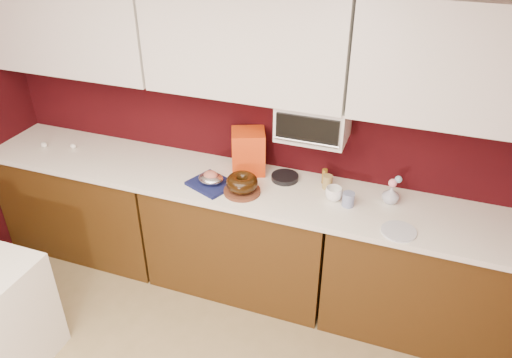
{
  "coord_description": "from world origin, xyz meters",
  "views": [
    {
      "loc": [
        1.11,
        -0.78,
        2.72
      ],
      "look_at": [
        0.15,
        1.84,
        1.02
      ],
      "focal_mm": 35.0,
      "sensor_mm": 36.0,
      "label": 1
    }
  ],
  "objects": [
    {
      "name": "dark_pan",
      "position": [
        0.28,
        2.09,
        0.92
      ],
      "size": [
        0.25,
        0.25,
        0.03
      ],
      "primitive_type": "cylinder",
      "rotation": [
        0.0,
        0.0,
        -0.39
      ],
      "color": "black",
      "rests_on": "countertop"
    },
    {
      "name": "base_cabinet_left",
      "position": [
        -1.33,
        1.94,
        0.43
      ],
      "size": [
        1.31,
        0.58,
        0.86
      ],
      "primitive_type": "cube",
      "color": "#44290D",
      "rests_on": "floor"
    },
    {
      "name": "base_cabinet_center",
      "position": [
        0.0,
        1.94,
        0.43
      ],
      "size": [
        1.31,
        0.58,
        0.86
      ],
      "primitive_type": "cube",
      "color": "#44290D",
      "rests_on": "floor"
    },
    {
      "name": "cake_base",
      "position": [
        0.06,
        1.83,
        0.91
      ],
      "size": [
        0.29,
        0.29,
        0.02
      ],
      "primitive_type": "cylinder",
      "rotation": [
        0.0,
        0.0,
        -0.19
      ],
      "color": "#5E2E1C",
      "rests_on": "countertop"
    },
    {
      "name": "upper_cabinet_center",
      "position": [
        0.0,
        2.08,
        1.85
      ],
      "size": [
        1.31,
        0.33,
        0.7
      ],
      "primitive_type": "cube",
      "color": "white",
      "rests_on": "wall_back"
    },
    {
      "name": "egg_right",
      "position": [
        -1.41,
        1.97,
        0.92
      ],
      "size": [
        0.06,
        0.05,
        0.04
      ],
      "primitive_type": "ellipsoid",
      "rotation": [
        0.0,
        0.0,
        -0.33
      ],
      "color": "white",
      "rests_on": "countertop"
    },
    {
      "name": "pandoro_box",
      "position": [
        -0.01,
        2.12,
        1.06
      ],
      "size": [
        0.29,
        0.28,
        0.31
      ],
      "primitive_type": "cube",
      "rotation": [
        0.0,
        0.0,
        0.39
      ],
      "color": "red",
      "rests_on": "countertop"
    },
    {
      "name": "coffee_mug",
      "position": [
        0.65,
        1.95,
        0.95
      ],
      "size": [
        0.14,
        0.14,
        0.11
      ],
      "primitive_type": "imported",
      "rotation": [
        0.0,
        0.0,
        0.63
      ],
      "color": "white",
      "rests_on": "countertop"
    },
    {
      "name": "toaster_oven_handle",
      "position": [
        0.45,
        1.93,
        1.3
      ],
      "size": [
        0.42,
        0.02,
        0.02
      ],
      "primitive_type": "cylinder",
      "rotation": [
        0.0,
        1.57,
        0.0
      ],
      "color": "silver",
      "rests_on": "toaster_oven"
    },
    {
      "name": "navy_towel",
      "position": [
        -0.18,
        1.84,
        0.91
      ],
      "size": [
        0.36,
        0.33,
        0.02
      ],
      "primitive_type": "cube",
      "rotation": [
        0.0,
        0.0,
        -0.4
      ],
      "color": "#131847",
      "rests_on": "countertop"
    },
    {
      "name": "base_cabinet_right",
      "position": [
        1.33,
        1.94,
        0.43
      ],
      "size": [
        1.31,
        0.58,
        0.86
      ],
      "primitive_type": "cube",
      "color": "#44290D",
      "rests_on": "floor"
    },
    {
      "name": "flower_vase",
      "position": [
        1.0,
        2.05,
        0.97
      ],
      "size": [
        0.09,
        0.09,
        0.13
      ],
      "primitive_type": "imported",
      "rotation": [
        0.0,
        0.0,
        0.05
      ],
      "color": "#AFB6C7",
      "rests_on": "countertop"
    },
    {
      "name": "countertop",
      "position": [
        0.0,
        1.94,
        0.88
      ],
      "size": [
        4.0,
        0.62,
        0.04
      ],
      "primitive_type": "cube",
      "color": "white",
      "rests_on": "base_cabinet_center"
    },
    {
      "name": "upper_cabinet_left",
      "position": [
        -1.33,
        2.08,
        1.85
      ],
      "size": [
        1.31,
        0.33,
        0.7
      ],
      "primitive_type": "cube",
      "color": "white",
      "rests_on": "wall_back"
    },
    {
      "name": "wall_back",
      "position": [
        0.0,
        2.25,
        1.25
      ],
      "size": [
        4.0,
        0.02,
        2.5
      ],
      "primitive_type": "cube",
      "color": "#32060A",
      "rests_on": "floor"
    },
    {
      "name": "egg_left",
      "position": [
        -1.64,
        1.91,
        0.92
      ],
      "size": [
        0.07,
        0.06,
        0.04
      ],
      "primitive_type": "ellipsoid",
      "rotation": [
        0.0,
        0.0,
        -0.34
      ],
      "color": "silver",
      "rests_on": "countertop"
    },
    {
      "name": "upper_cabinet_right",
      "position": [
        1.33,
        2.08,
        1.85
      ],
      "size": [
        1.31,
        0.33,
        0.7
      ],
      "primitive_type": "cube",
      "color": "white",
      "rests_on": "wall_back"
    },
    {
      "name": "paper_cup",
      "position": [
        0.58,
        2.08,
        0.95
      ],
      "size": [
        0.07,
        0.07,
        0.1
      ],
      "primitive_type": "cylinder",
      "rotation": [
        0.0,
        0.0,
        0.15
      ],
      "color": "#9B8246",
      "rests_on": "countertop"
    },
    {
      "name": "roasted_ham",
      "position": [
        -0.18,
        1.84,
        0.98
      ],
      "size": [
        0.1,
        0.09,
        0.06
      ],
      "primitive_type": "ellipsoid",
      "rotation": [
        0.0,
        0.0,
        0.01
      ],
      "color": "#BF6957",
      "rests_on": "foil_ham_nest"
    },
    {
      "name": "toaster_oven",
      "position": [
        0.45,
        2.1,
        1.38
      ],
      "size": [
        0.45,
        0.3,
        0.25
      ],
      "primitive_type": "cube",
      "color": "white",
      "rests_on": "upper_cabinet_center"
    },
    {
      "name": "blue_jar",
      "position": [
        0.75,
        1.92,
        0.95
      ],
      "size": [
        0.1,
        0.1,
        0.09
      ],
      "primitive_type": "cylinder",
      "rotation": [
        0.0,
        0.0,
        0.31
      ],
      "color": "navy",
      "rests_on": "countertop"
    },
    {
      "name": "amber_bottle",
      "position": [
        0.55,
        2.14,
        0.95
      ],
      "size": [
        0.04,
        0.04,
        0.11
      ],
      "primitive_type": "cylinder",
      "rotation": [
        0.0,
        0.0,
        0.12
      ],
      "color": "#8C6319",
      "rests_on": "countertop"
    },
    {
      "name": "china_plate",
      "position": [
        1.1,
        1.74,
        0.91
      ],
      "size": [
        0.27,
        0.27,
        0.01
      ],
      "primitive_type": "cylinder",
      "rotation": [
        0.0,
        0.0,
        0.34
      ],
      "color": "silver",
      "rests_on": "countertop"
    },
    {
      "name": "flower_pink",
      "position": [
        1.0,
        2.05,
        1.05
      ],
      "size": [
        0.05,
        0.05,
        0.05
      ],
      "primitive_type": "sphere",
      "color": "pink",
      "rests_on": "flower_vase"
    },
    {
      "name": "foil_ham_nest",
      "position": [
        -0.18,
        1.84,
        0.96
      ],
      "size": [
        0.21,
        0.19,
        0.06
      ],
      "primitive_type": "ellipsoid",
      "rotation": [
        0.0,
        0.0,
        -0.32
      ],
      "color": "silver",
      "rests_on": "navy_towel"
    },
    {
      "name": "flower_blue",
      "position": [
        1.03,
        2.07,
        1.07
      ],
      "size": [
        0.05,
        0.05,
        0.05
      ],
      "primitive_type": "sphere",
      "color": "#82B3D0",
      "rests_on": "flower_vase"
    },
    {
      "name": "bundt_cake",
      "position": [
        0.06,
        1.83,
        0.98
      ],
      "size": [
        0.27,
        0.27,
        0.09
      ],
      "primitive_type": "torus",
      "rotation": [
        0.0,
        0.0,
        0.3
      ],
      "color": "black",
      "rests_on": "cake_base"
    },
    {
      "name": "toaster_oven_door",
      "position": [
        0.45,
        1.94,
        1.38
      ],
      "size": [
        0.4,
        0.02,
        0.18
      ],
      "primitive_type": "cube",
      "color": "black",
      "rests_on": "toaster_oven"
    }
  ]
}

